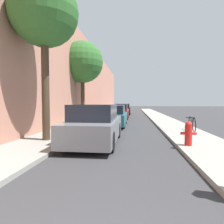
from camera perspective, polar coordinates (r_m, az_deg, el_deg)
ground_plane at (r=16.09m, az=4.86°, el=-2.57°), size 120.00×120.00×0.00m
sidewalk_left at (r=16.43m, az=-5.31°, el=-2.25°), size 2.00×52.00×0.12m
sidewalk_right at (r=16.26m, az=15.13°, el=-2.39°), size 2.00×52.00×0.12m
building_facade_left at (r=16.83m, az=-9.94°, el=10.16°), size 0.70×52.00×7.34m
parked_car_grey at (r=7.20m, az=-5.07°, el=-3.90°), size 1.68×4.01×1.46m
parked_car_teal at (r=12.55m, az=-0.12°, el=-1.18°), size 1.86×4.42×1.34m
parked_car_red at (r=17.93m, az=2.17°, el=0.08°), size 1.69×4.09×1.34m
parked_car_black at (r=23.82m, az=3.22°, el=0.79°), size 1.87×4.38×1.35m
street_tree_near at (r=8.27m, az=-19.44°, el=25.76°), size 2.50×2.50×5.95m
street_tree_far at (r=14.98m, az=-8.73°, el=14.29°), size 3.07×3.07×5.94m
fire_hydrant at (r=6.82m, az=21.70°, el=-5.84°), size 0.50×0.23×0.79m
bicycle at (r=10.15m, az=22.60°, el=-3.28°), size 0.44×1.72×0.70m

